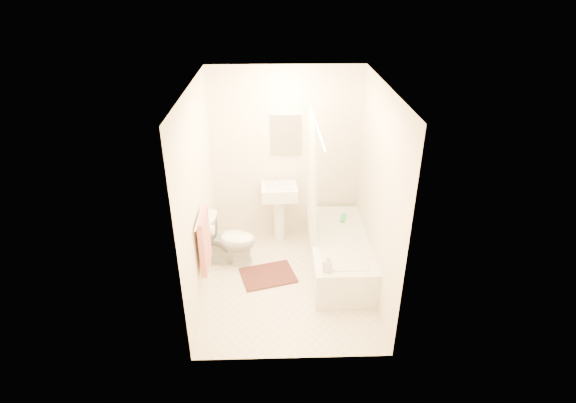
{
  "coord_description": "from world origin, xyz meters",
  "views": [
    {
      "loc": [
        -0.14,
        -4.43,
        3.45
      ],
      "look_at": [
        0.0,
        0.25,
        1.0
      ],
      "focal_mm": 28.0,
      "sensor_mm": 36.0,
      "label": 1
    }
  ],
  "objects_px": {
    "soap_bottle": "(328,263)",
    "bathtub": "(338,253)",
    "sink": "(279,211)",
    "bath_mat": "(268,275)",
    "toilet": "(229,240)"
  },
  "relations": [
    {
      "from": "toilet",
      "to": "bathtub",
      "type": "distance_m",
      "value": 1.41
    },
    {
      "from": "toilet",
      "to": "bath_mat",
      "type": "bearing_deg",
      "value": -115.39
    },
    {
      "from": "sink",
      "to": "bath_mat",
      "type": "relative_size",
      "value": 1.45
    },
    {
      "from": "bathtub",
      "to": "sink",
      "type": "bearing_deg",
      "value": 137.25
    },
    {
      "from": "bathtub",
      "to": "bath_mat",
      "type": "relative_size",
      "value": 2.52
    },
    {
      "from": "sink",
      "to": "bath_mat",
      "type": "xyz_separation_m",
      "value": [
        -0.16,
        -0.84,
        -0.46
      ]
    },
    {
      "from": "soap_bottle",
      "to": "sink",
      "type": "bearing_deg",
      "value": 110.45
    },
    {
      "from": "bathtub",
      "to": "bath_mat",
      "type": "distance_m",
      "value": 0.94
    },
    {
      "from": "sink",
      "to": "soap_bottle",
      "type": "bearing_deg",
      "value": -71.58
    },
    {
      "from": "toilet",
      "to": "soap_bottle",
      "type": "bearing_deg",
      "value": -117.96
    },
    {
      "from": "bathtub",
      "to": "toilet",
      "type": "bearing_deg",
      "value": 172.57
    },
    {
      "from": "soap_bottle",
      "to": "bathtub",
      "type": "bearing_deg",
      "value": 71.79
    },
    {
      "from": "toilet",
      "to": "bathtub",
      "type": "relative_size",
      "value": 0.42
    },
    {
      "from": "sink",
      "to": "bathtub",
      "type": "xyz_separation_m",
      "value": [
        0.74,
        -0.68,
        -0.24
      ]
    },
    {
      "from": "bath_mat",
      "to": "sink",
      "type": "bearing_deg",
      "value": 79.29
    }
  ]
}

